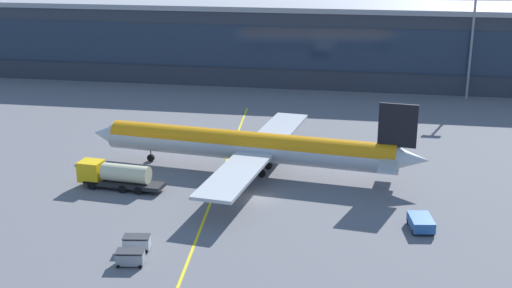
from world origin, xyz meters
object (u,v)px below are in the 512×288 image
pushback_tug (421,222)px  baggage_cart_1 (137,242)px  fuel_tanker (115,175)px  baggage_cart_0 (130,257)px  main_airliner (250,146)px

pushback_tug → baggage_cart_1: size_ratio=1.44×
fuel_tanker → baggage_cart_0: size_ratio=3.85×
baggage_cart_0 → baggage_cart_1: (-0.49, 3.16, 0.00)m
main_airliner → fuel_tanker: main_airliner is taller
pushback_tug → main_airliner: bearing=145.2°
baggage_cart_0 → baggage_cart_1: 3.20m
pushback_tug → baggage_cart_1: 29.86m
main_airliner → pushback_tug: bearing=-34.8°
fuel_tanker → pushback_tug: fuel_tanker is taller
pushback_tug → baggage_cart_1: (-28.21, -9.79, -0.07)m
main_airliner → pushback_tug: size_ratio=11.12×
baggage_cart_0 → fuel_tanker: bearing=115.0°
main_airliner → baggage_cart_1: main_airliner is taller
pushback_tug → baggage_cart_0: size_ratio=1.44×
main_airliner → fuel_tanker: bearing=-149.8°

